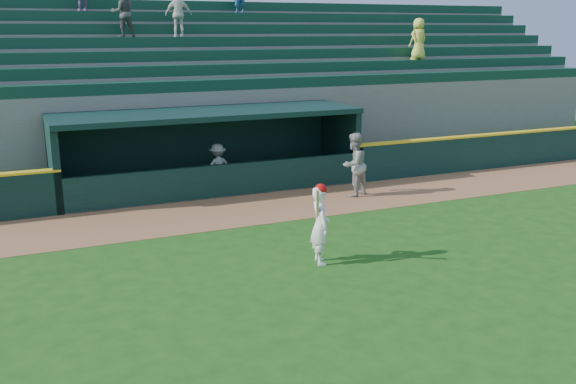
# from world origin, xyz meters

# --- Properties ---
(ground) EXTENTS (120.00, 120.00, 0.00)m
(ground) POSITION_xyz_m (0.00, 0.00, 0.00)
(ground) COLOR #1A4711
(ground) RESTS_ON ground
(warning_track) EXTENTS (40.00, 3.00, 0.01)m
(warning_track) POSITION_xyz_m (0.00, 4.90, 0.01)
(warning_track) COLOR brown
(warning_track) RESTS_ON ground
(field_wall_right) EXTENTS (15.50, 0.30, 1.20)m
(field_wall_right) POSITION_xyz_m (12.25, 6.55, 0.60)
(field_wall_right) COLOR black
(field_wall_right) RESTS_ON ground
(wall_stripe_right) EXTENTS (15.50, 0.32, 0.06)m
(wall_stripe_right) POSITION_xyz_m (12.25, 6.55, 1.23)
(wall_stripe_right) COLOR yellow
(wall_stripe_right) RESTS_ON field_wall_right
(dugout_player_front) EXTENTS (1.15, 1.05, 1.92)m
(dugout_player_front) POSITION_xyz_m (3.68, 5.04, 0.96)
(dugout_player_front) COLOR gray
(dugout_player_front) RESTS_ON ground
(dugout_player_inside) EXTENTS (1.01, 0.66, 1.46)m
(dugout_player_inside) POSITION_xyz_m (0.18, 7.40, 0.73)
(dugout_player_inside) COLOR #AAABA5
(dugout_player_inside) RESTS_ON ground
(dugout) EXTENTS (9.40, 2.80, 2.46)m
(dugout) POSITION_xyz_m (0.00, 8.00, 1.36)
(dugout) COLOR slate
(dugout) RESTS_ON ground
(stands) EXTENTS (34.50, 6.25, 7.50)m
(stands) POSITION_xyz_m (-0.02, 12.58, 2.40)
(stands) COLOR slate
(stands) RESTS_ON ground
(batter_at_plate) EXTENTS (0.58, 0.79, 1.77)m
(batter_at_plate) POSITION_xyz_m (0.19, 0.33, 0.88)
(batter_at_plate) COLOR white
(batter_at_plate) RESTS_ON ground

